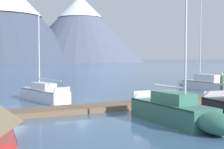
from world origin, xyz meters
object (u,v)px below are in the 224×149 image
(person_on_dock, at_px, (222,83))
(sailboat_mid_dock_port, at_px, (41,93))
(sailboat_mid_dock_starboard, at_px, (179,112))
(sailboat_end_of_dock, at_px, (204,84))

(person_on_dock, bearing_deg, sailboat_mid_dock_port, 158.96)
(sailboat_mid_dock_starboard, bearing_deg, sailboat_mid_dock_port, 110.01)
(sailboat_mid_dock_port, distance_m, person_on_dock, 13.51)
(sailboat_end_of_dock, bearing_deg, sailboat_mid_dock_port, -175.26)
(sailboat_mid_dock_starboard, bearing_deg, sailboat_end_of_dock, 46.90)
(sailboat_end_of_dock, relative_size, person_on_dock, 5.30)
(sailboat_end_of_dock, xyz_separation_m, person_on_dock, (-3.47, -6.18, 0.65))
(sailboat_mid_dock_port, xyz_separation_m, sailboat_mid_dock_starboard, (4.15, -11.40, 0.08))
(sailboat_mid_dock_starboard, distance_m, sailboat_end_of_dock, 17.43)
(sailboat_mid_dock_port, bearing_deg, person_on_dock, -21.04)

